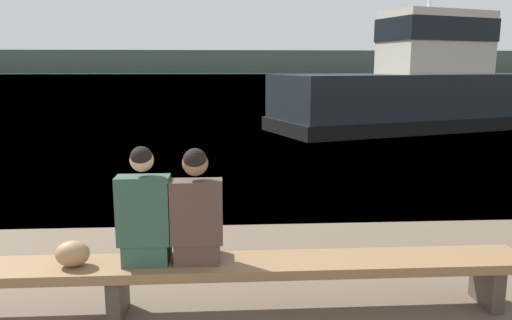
{
  "coord_description": "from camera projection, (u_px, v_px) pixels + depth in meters",
  "views": [
    {
      "loc": [
        1.27,
        -0.67,
        2.18
      ],
      "look_at": [
        1.72,
        6.52,
        0.84
      ],
      "focal_mm": 35.0,
      "sensor_mm": 36.0,
      "label": 1
    }
  ],
  "objects": [
    {
      "name": "tugboat_red",
      "position": [
        423.0,
        92.0,
        17.92
      ],
      "size": [
        11.44,
        6.73,
        6.81
      ],
      "rotation": [
        0.0,
        0.0,
        1.89
      ],
      "color": "black",
      "rests_on": "water_surface"
    },
    {
      "name": "far_shoreline",
      "position": [
        221.0,
        62.0,
        184.59
      ],
      "size": [
        600.0,
        12.0,
        8.13
      ],
      "primitive_type": "cube",
      "color": "#424738",
      "rests_on": "ground"
    },
    {
      "name": "shopping_bag",
      "position": [
        73.0,
        254.0,
        4.29
      ],
      "size": [
        0.29,
        0.22,
        0.23
      ],
      "color": "#9E754C",
      "rests_on": "bench_main"
    },
    {
      "name": "person_left",
      "position": [
        145.0,
        215.0,
        4.3
      ],
      "size": [
        0.45,
        0.4,
        1.05
      ],
      "color": "#2D4C3D",
      "rests_on": "bench_main"
    },
    {
      "name": "bench_main",
      "position": [
        117.0,
        273.0,
        4.38
      ],
      "size": [
        7.35,
        0.51,
        0.49
      ],
      "color": "brown",
      "rests_on": "ground"
    },
    {
      "name": "person_right",
      "position": [
        196.0,
        213.0,
        4.33
      ],
      "size": [
        0.45,
        0.41,
        1.02
      ],
      "color": "#4C382D",
      "rests_on": "bench_main"
    },
    {
      "name": "water_surface",
      "position": [
        219.0,
        76.0,
        124.63
      ],
      "size": [
        240.0,
        240.0,
        0.0
      ],
      "primitive_type": "plane",
      "color": "#386084",
      "rests_on": "ground"
    }
  ]
}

